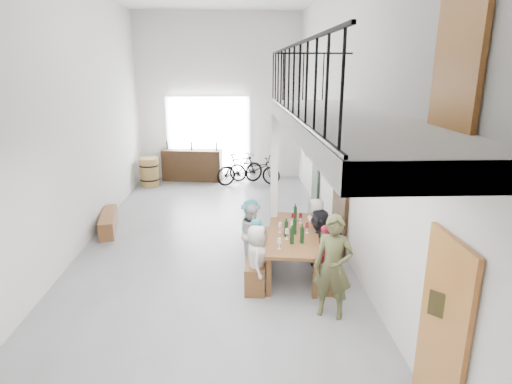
{
  "coord_description": "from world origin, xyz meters",
  "views": [
    {
      "loc": [
        0.56,
        -8.72,
        3.71
      ],
      "look_at": [
        0.93,
        -0.5,
        1.33
      ],
      "focal_mm": 30.0,
      "sensor_mm": 36.0,
      "label": 1
    }
  ],
  "objects_px": {
    "side_bench": "(108,222)",
    "tasting_table": "(293,236)",
    "host_standing": "(333,267)",
    "serving_counter": "(192,165)",
    "bicycle_near": "(254,169)",
    "bench_inner": "(259,258)",
    "oak_barrel": "(149,172)"
  },
  "relations": [
    {
      "from": "side_bench",
      "to": "tasting_table",
      "type": "bearing_deg",
      "value": -29.36
    },
    {
      "from": "side_bench",
      "to": "host_standing",
      "type": "distance_m",
      "value": 5.93
    },
    {
      "from": "tasting_table",
      "to": "serving_counter",
      "type": "relative_size",
      "value": 1.18
    },
    {
      "from": "bicycle_near",
      "to": "bench_inner",
      "type": "bearing_deg",
      "value": -159.14
    },
    {
      "from": "oak_barrel",
      "to": "bicycle_near",
      "type": "relative_size",
      "value": 0.51
    },
    {
      "from": "bench_inner",
      "to": "oak_barrel",
      "type": "distance_m",
      "value": 7.04
    },
    {
      "from": "side_bench",
      "to": "host_standing",
      "type": "xyz_separation_m",
      "value": [
        4.49,
        -3.83,
        0.61
      ]
    },
    {
      "from": "oak_barrel",
      "to": "bicycle_near",
      "type": "bearing_deg",
      "value": 3.54
    },
    {
      "from": "host_standing",
      "to": "bench_inner",
      "type": "bearing_deg",
      "value": 145.26
    },
    {
      "from": "side_bench",
      "to": "serving_counter",
      "type": "height_order",
      "value": "serving_counter"
    },
    {
      "from": "bench_inner",
      "to": "host_standing",
      "type": "height_order",
      "value": "host_standing"
    },
    {
      "from": "tasting_table",
      "to": "serving_counter",
      "type": "xyz_separation_m",
      "value": [
        -2.55,
        7.0,
        -0.18
      ]
    },
    {
      "from": "tasting_table",
      "to": "host_standing",
      "type": "distance_m",
      "value": 1.59
    },
    {
      "from": "tasting_table",
      "to": "host_standing",
      "type": "relative_size",
      "value": 1.44
    },
    {
      "from": "bench_inner",
      "to": "serving_counter",
      "type": "height_order",
      "value": "serving_counter"
    },
    {
      "from": "side_bench",
      "to": "bench_inner",
      "type": "bearing_deg",
      "value": -32.89
    },
    {
      "from": "bench_inner",
      "to": "host_standing",
      "type": "distance_m",
      "value": 2.0
    },
    {
      "from": "serving_counter",
      "to": "host_standing",
      "type": "distance_m",
      "value": 9.04
    },
    {
      "from": "tasting_table",
      "to": "serving_counter",
      "type": "height_order",
      "value": "serving_counter"
    },
    {
      "from": "tasting_table",
      "to": "side_bench",
      "type": "bearing_deg",
      "value": 158.52
    },
    {
      "from": "oak_barrel",
      "to": "bicycle_near",
      "type": "distance_m",
      "value": 3.44
    },
    {
      "from": "host_standing",
      "to": "bicycle_near",
      "type": "bearing_deg",
      "value": 118.05
    },
    {
      "from": "oak_barrel",
      "to": "side_bench",
      "type": "bearing_deg",
      "value": -92.96
    },
    {
      "from": "serving_counter",
      "to": "bench_inner",
      "type": "bearing_deg",
      "value": -66.34
    },
    {
      "from": "host_standing",
      "to": "serving_counter",
      "type": "bearing_deg",
      "value": 131.1
    },
    {
      "from": "bench_inner",
      "to": "oak_barrel",
      "type": "height_order",
      "value": "oak_barrel"
    },
    {
      "from": "bench_inner",
      "to": "serving_counter",
      "type": "bearing_deg",
      "value": 112.2
    },
    {
      "from": "bench_inner",
      "to": "serving_counter",
      "type": "relative_size",
      "value": 1.06
    },
    {
      "from": "tasting_table",
      "to": "oak_barrel",
      "type": "distance_m",
      "value": 7.41
    },
    {
      "from": "serving_counter",
      "to": "oak_barrel",
      "type": "bearing_deg",
      "value": -144.25
    },
    {
      "from": "host_standing",
      "to": "bicycle_near",
      "type": "relative_size",
      "value": 0.91
    },
    {
      "from": "bench_inner",
      "to": "bicycle_near",
      "type": "xyz_separation_m",
      "value": [
        0.19,
        6.46,
        0.23
      ]
    }
  ]
}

